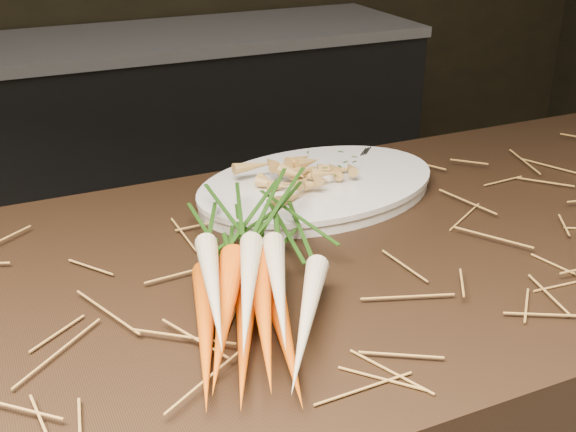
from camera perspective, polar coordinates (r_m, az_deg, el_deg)
name	(u,v)px	position (r m, az deg, el deg)	size (l,w,h in m)	color
back_counter	(188,138)	(2.93, -7.89, 6.16)	(1.82, 0.62, 0.84)	black
straw_bedding	(362,240)	(1.02, 5.87, -1.88)	(1.40, 0.60, 0.02)	olive
root_veg_bunch	(247,254)	(0.91, -3.24, -3.00)	(0.30, 0.50, 0.09)	#C74F10
serving_platter	(317,189)	(1.18, 2.34, 2.17)	(0.41, 0.27, 0.02)	white
roasted_veg_heap	(318,169)	(1.16, 2.37, 3.70)	(0.20, 0.15, 0.05)	tan
serving_fork	(394,167)	(1.24, 8.37, 3.86)	(0.01, 0.16, 0.00)	silver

